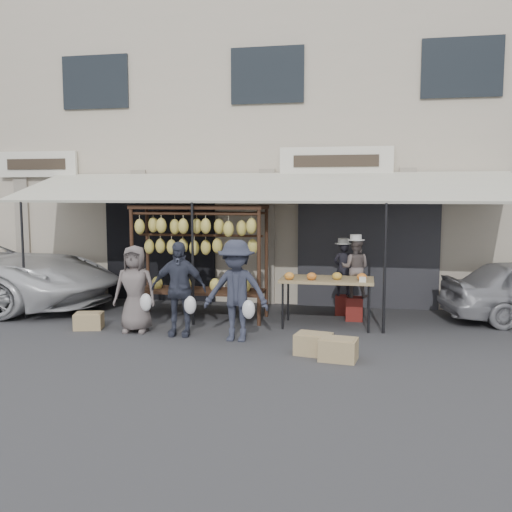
{
  "coord_description": "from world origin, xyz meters",
  "views": [
    {
      "loc": [
        2.17,
        -8.97,
        2.45
      ],
      "look_at": [
        0.15,
        1.4,
        1.3
      ],
      "focal_mm": 40.0,
      "sensor_mm": 36.0,
      "label": 1
    }
  ],
  "objects_px": {
    "customer_right": "(236,291)",
    "crate_far": "(89,321)",
    "produce_table": "(327,281)",
    "customer_mid": "(179,289)",
    "crate_near_b": "(338,349)",
    "banana_rack": "(199,239)",
    "vendor_left": "(343,269)",
    "customer_left": "(135,289)",
    "vendor_right": "(355,268)",
    "crate_near_a": "(313,344)"
  },
  "relations": [
    {
      "from": "banana_rack",
      "to": "crate_near_b",
      "type": "bearing_deg",
      "value": -39.29
    },
    {
      "from": "vendor_right",
      "to": "crate_near_a",
      "type": "bearing_deg",
      "value": 85.26
    },
    {
      "from": "vendor_left",
      "to": "crate_far",
      "type": "height_order",
      "value": "vendor_left"
    },
    {
      "from": "customer_mid",
      "to": "crate_near_b",
      "type": "xyz_separation_m",
      "value": [
        2.8,
        -0.99,
        -0.66
      ]
    },
    {
      "from": "vendor_right",
      "to": "vendor_left",
      "type": "bearing_deg",
      "value": -54.17
    },
    {
      "from": "produce_table",
      "to": "vendor_right",
      "type": "distance_m",
      "value": 0.84
    },
    {
      "from": "vendor_right",
      "to": "customer_right",
      "type": "distance_m",
      "value": 2.73
    },
    {
      "from": "banana_rack",
      "to": "vendor_left",
      "type": "distance_m",
      "value": 2.97
    },
    {
      "from": "customer_right",
      "to": "crate_far",
      "type": "distance_m",
      "value": 2.93
    },
    {
      "from": "customer_mid",
      "to": "crate_near_b",
      "type": "height_order",
      "value": "customer_mid"
    },
    {
      "from": "banana_rack",
      "to": "crate_near_b",
      "type": "xyz_separation_m",
      "value": [
        2.82,
        -2.31,
        -1.41
      ]
    },
    {
      "from": "customer_left",
      "to": "crate_far",
      "type": "bearing_deg",
      "value": 172.44
    },
    {
      "from": "vendor_right",
      "to": "customer_left",
      "type": "bearing_deg",
      "value": 31.76
    },
    {
      "from": "customer_mid",
      "to": "crate_near_b",
      "type": "relative_size",
      "value": 3.04
    },
    {
      "from": "customer_left",
      "to": "crate_far",
      "type": "distance_m",
      "value": 1.12
    },
    {
      "from": "customer_left",
      "to": "crate_far",
      "type": "xyz_separation_m",
      "value": [
        -0.93,
        0.04,
        -0.63
      ]
    },
    {
      "from": "vendor_right",
      "to": "customer_right",
      "type": "height_order",
      "value": "customer_right"
    },
    {
      "from": "vendor_left",
      "to": "crate_near_a",
      "type": "bearing_deg",
      "value": 65.19
    },
    {
      "from": "banana_rack",
      "to": "crate_far",
      "type": "xyz_separation_m",
      "value": [
        -1.75,
        -1.19,
        -1.43
      ]
    },
    {
      "from": "crate_near_b",
      "to": "crate_near_a",
      "type": "bearing_deg",
      "value": 147.54
    },
    {
      "from": "crate_near_b",
      "to": "customer_right",
      "type": "bearing_deg",
      "value": 154.65
    },
    {
      "from": "banana_rack",
      "to": "customer_left",
      "type": "relative_size",
      "value": 1.68
    },
    {
      "from": "produce_table",
      "to": "vendor_left",
      "type": "distance_m",
      "value": 1.15
    },
    {
      "from": "banana_rack",
      "to": "produce_table",
      "type": "relative_size",
      "value": 1.53
    },
    {
      "from": "customer_right",
      "to": "produce_table",
      "type": "bearing_deg",
      "value": 43.97
    },
    {
      "from": "customer_mid",
      "to": "produce_table",
      "type": "bearing_deg",
      "value": 20.28
    },
    {
      "from": "produce_table",
      "to": "vendor_left",
      "type": "height_order",
      "value": "vendor_left"
    },
    {
      "from": "vendor_left",
      "to": "customer_mid",
      "type": "distance_m",
      "value": 3.54
    },
    {
      "from": "customer_mid",
      "to": "crate_near_a",
      "type": "bearing_deg",
      "value": -21.45
    },
    {
      "from": "customer_right",
      "to": "crate_near_a",
      "type": "bearing_deg",
      "value": -21.85
    },
    {
      "from": "banana_rack",
      "to": "vendor_right",
      "type": "distance_m",
      "value": 3.08
    },
    {
      "from": "produce_table",
      "to": "crate_far",
      "type": "height_order",
      "value": "produce_table"
    },
    {
      "from": "banana_rack",
      "to": "produce_table",
      "type": "distance_m",
      "value": 2.6
    },
    {
      "from": "vendor_right",
      "to": "customer_right",
      "type": "bearing_deg",
      "value": 53.41
    },
    {
      "from": "vendor_left",
      "to": "customer_left",
      "type": "distance_m",
      "value": 4.17
    },
    {
      "from": "customer_left",
      "to": "customer_right",
      "type": "xyz_separation_m",
      "value": [
        1.91,
        -0.26,
        0.07
      ]
    },
    {
      "from": "customer_left",
      "to": "crate_far",
      "type": "height_order",
      "value": "customer_left"
    },
    {
      "from": "vendor_left",
      "to": "customer_right",
      "type": "bearing_deg",
      "value": 36.75
    },
    {
      "from": "vendor_right",
      "to": "crate_far",
      "type": "distance_m",
      "value": 5.1
    },
    {
      "from": "produce_table",
      "to": "crate_far",
      "type": "distance_m",
      "value": 4.42
    },
    {
      "from": "crate_near_b",
      "to": "vendor_left",
      "type": "bearing_deg",
      "value": 91.41
    },
    {
      "from": "vendor_right",
      "to": "crate_near_a",
      "type": "distance_m",
      "value": 2.73
    },
    {
      "from": "crate_near_a",
      "to": "customer_left",
      "type": "bearing_deg",
      "value": 165.65
    },
    {
      "from": "banana_rack",
      "to": "vendor_left",
      "type": "relative_size",
      "value": 2.38
    },
    {
      "from": "customer_right",
      "to": "banana_rack",
      "type": "bearing_deg",
      "value": 127.35
    },
    {
      "from": "customer_right",
      "to": "crate_far",
      "type": "height_order",
      "value": "customer_right"
    },
    {
      "from": "produce_table",
      "to": "vendor_left",
      "type": "relative_size",
      "value": 1.56
    },
    {
      "from": "produce_table",
      "to": "vendor_left",
      "type": "xyz_separation_m",
      "value": [
        0.25,
        1.12,
        0.08
      ]
    },
    {
      "from": "vendor_right",
      "to": "produce_table",
      "type": "bearing_deg",
      "value": 59.94
    },
    {
      "from": "customer_left",
      "to": "crate_near_a",
      "type": "relative_size",
      "value": 2.91
    }
  ]
}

